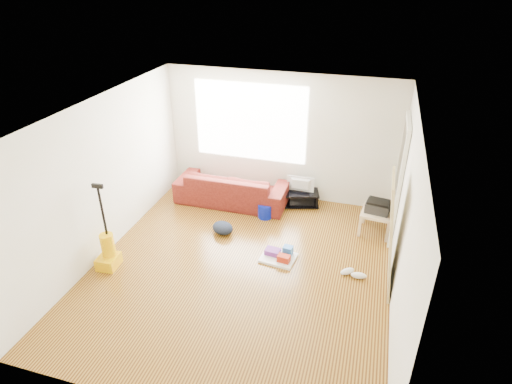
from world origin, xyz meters
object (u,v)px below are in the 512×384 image
(bucket, at_px, (265,217))
(backpack, at_px, (223,233))
(sofa, at_px, (232,201))
(vacuum, at_px, (108,252))
(side_table, at_px, (377,215))
(cleaning_tray, at_px, (280,256))
(tv_stand, at_px, (299,198))

(bucket, relative_size, backpack, 0.69)
(sofa, bearing_deg, vacuum, 64.31)
(bucket, bearing_deg, side_table, 1.86)
(vacuum, bearing_deg, bucket, 42.17)
(cleaning_tray, bearing_deg, backpack, 158.90)
(side_table, bearing_deg, cleaning_tray, -139.36)
(sofa, relative_size, tv_stand, 2.64)
(vacuum, bearing_deg, sofa, 59.89)
(tv_stand, bearing_deg, bucket, -143.41)
(cleaning_tray, distance_m, vacuum, 2.69)
(cleaning_tray, xyz_separation_m, vacuum, (-2.52, -0.91, 0.20))
(side_table, xyz_separation_m, bucket, (-1.99, -0.06, -0.35))
(tv_stand, distance_m, bucket, 0.84)
(tv_stand, height_order, bucket, tv_stand)
(sofa, bearing_deg, cleaning_tray, 130.98)
(bucket, height_order, cleaning_tray, cleaning_tray)
(backpack, bearing_deg, bucket, 72.27)
(tv_stand, xyz_separation_m, backpack, (-1.09, -1.38, -0.15))
(side_table, xyz_separation_m, cleaning_tray, (-1.43, -1.23, -0.29))
(sofa, xyz_separation_m, tv_stand, (1.30, 0.27, 0.15))
(side_table, height_order, bucket, side_table)
(side_table, bearing_deg, vacuum, -151.55)
(bucket, bearing_deg, backpack, -128.29)
(tv_stand, relative_size, backpack, 2.13)
(sofa, bearing_deg, side_table, 173.50)
(sofa, relative_size, vacuum, 1.53)
(vacuum, bearing_deg, tv_stand, 43.27)
(bucket, distance_m, backpack, 0.92)
(backpack, height_order, vacuum, vacuum)
(bucket, bearing_deg, cleaning_tray, -64.36)
(side_table, xyz_separation_m, vacuum, (-3.95, -2.14, -0.09))
(bucket, distance_m, vacuum, 2.87)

